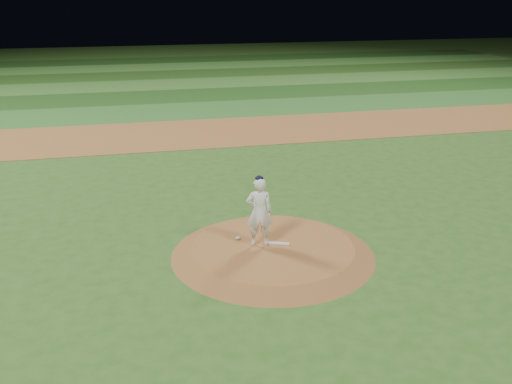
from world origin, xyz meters
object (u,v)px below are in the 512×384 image
pitching_rubber (278,243)px  pitcher_on_mound (259,212)px  pitchers_mound (273,250)px  rosin_bag (238,238)px

pitching_rubber → pitcher_on_mound: pitcher_on_mound is taller
pitchers_mound → pitcher_on_mound: pitcher_on_mound is taller
rosin_bag → pitcher_on_mound: 1.16m
pitchers_mound → pitching_rubber: 0.25m
pitchers_mound → rosin_bag: 1.07m
pitching_rubber → pitchers_mound: bearing=-128.6°
pitcher_on_mound → pitching_rubber: bearing=-6.6°
pitchers_mound → rosin_bag: bearing=141.9°
pitcher_on_mound → pitchers_mound: bearing=-25.1°
pitching_rubber → rosin_bag: rosin_bag is taller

